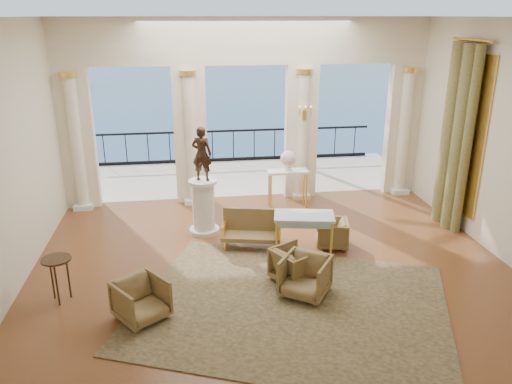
{
  "coord_description": "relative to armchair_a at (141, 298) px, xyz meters",
  "views": [
    {
      "loc": [
        -1.49,
        -8.36,
        4.54
      ],
      "look_at": [
        -0.22,
        0.6,
        1.31
      ],
      "focal_mm": 35.0,
      "sensor_mm": 36.0,
      "label": 1
    }
  ],
  "objects": [
    {
      "name": "floor",
      "position": [
        2.32,
        1.42,
        -0.37
      ],
      "size": [
        9.0,
        9.0,
        0.0
      ],
      "primitive_type": "plane",
      "color": "#502B14",
      "rests_on": "ground"
    },
    {
      "name": "room_walls",
      "position": [
        2.32,
        0.3,
        2.51
      ],
      "size": [
        9.0,
        9.0,
        9.0
      ],
      "color": "beige",
      "rests_on": "ground"
    },
    {
      "name": "arcade",
      "position": [
        2.32,
        5.24,
        2.22
      ],
      "size": [
        9.0,
        0.56,
        4.5
      ],
      "color": "beige",
      "rests_on": "ground"
    },
    {
      "name": "terrace",
      "position": [
        2.32,
        7.22,
        -0.42
      ],
      "size": [
        10.0,
        3.6,
        0.1
      ],
      "primitive_type": "cube",
      "color": "#BCB099",
      "rests_on": "ground"
    },
    {
      "name": "balustrade",
      "position": [
        2.32,
        8.82,
        0.04
      ],
      "size": [
        9.0,
        0.06,
        1.03
      ],
      "color": "black",
      "rests_on": "terrace"
    },
    {
      "name": "palm_tree",
      "position": [
        4.32,
        8.02,
        3.72
      ],
      "size": [
        2.0,
        2.0,
        4.5
      ],
      "color": "#4C3823",
      "rests_on": "terrace"
    },
    {
      "name": "sea",
      "position": [
        2.32,
        61.42,
        -6.37
      ],
      "size": [
        160.0,
        160.0,
        0.0
      ],
      "primitive_type": "plane",
      "color": "navy",
      "rests_on": "ground"
    },
    {
      "name": "curtain",
      "position": [
        6.6,
        2.92,
        1.65
      ],
      "size": [
        0.33,
        1.4,
        4.09
      ],
      "color": "brown",
      "rests_on": "ground"
    },
    {
      "name": "window_frame",
      "position": [
        6.79,
        2.92,
        1.73
      ],
      "size": [
        0.04,
        1.6,
        3.4
      ],
      "primitive_type": "cube",
      "color": "#E9B74C",
      "rests_on": "room_walls"
    },
    {
      "name": "wall_sconce",
      "position": [
        3.72,
        4.92,
        1.86
      ],
      "size": [
        0.3,
        0.11,
        0.33
      ],
      "color": "#E9B74C",
      "rests_on": "arcade"
    },
    {
      "name": "rug",
      "position": [
        2.41,
        0.0,
        -0.36
      ],
      "size": [
        6.06,
        5.44,
        0.02
      ],
      "primitive_type": "cube",
      "rotation": [
        0.0,
        0.0,
        -0.38
      ],
      "color": "#32361C",
      "rests_on": "ground"
    },
    {
      "name": "armchair_a",
      "position": [
        0.0,
        0.0,
        0.0
      ],
      "size": [
        0.97,
        0.96,
        0.73
      ],
      "primitive_type": "imported",
      "rotation": [
        0.0,
        0.0,
        0.63
      ],
      "color": "#47351B",
      "rests_on": "ground"
    },
    {
      "name": "armchair_b",
      "position": [
        2.7,
        0.34,
        0.02
      ],
      "size": [
        1.01,
        1.0,
        0.77
      ],
      "primitive_type": "imported",
      "rotation": [
        0.0,
        0.0,
        -0.59
      ],
      "color": "#47351B",
      "rests_on": "ground"
    },
    {
      "name": "armchair_c",
      "position": [
        3.69,
        2.11,
        -0.05
      ],
      "size": [
        0.71,
        0.74,
        0.64
      ],
      "primitive_type": "imported",
      "rotation": [
        0.0,
        0.0,
        -1.8
      ],
      "color": "#47351B",
      "rests_on": "ground"
    },
    {
      "name": "armchair_d",
      "position": [
        2.63,
        0.81,
        -0.01
      ],
      "size": [
        0.91,
        0.93,
        0.72
      ],
      "primitive_type": "imported",
      "rotation": [
        0.0,
        0.0,
        2.09
      ],
      "color": "#47351B",
      "rests_on": "ground"
    },
    {
      "name": "settee",
      "position": [
        2.05,
        2.34,
        0.02
      ],
      "size": [
        1.28,
        0.76,
        0.79
      ],
      "rotation": [
        0.0,
        0.0,
        -0.22
      ],
      "color": "#47351B",
      "rests_on": "ground"
    },
    {
      "name": "game_table",
      "position": [
        3.05,
        1.95,
        0.36
      ],
      "size": [
        1.28,
        0.86,
        0.81
      ],
      "rotation": [
        0.0,
        0.0,
        -0.19
      ],
      "color": "#A0BBCD",
      "rests_on": "ground"
    },
    {
      "name": "pedestal",
      "position": [
        1.12,
        3.22,
        0.21
      ],
      "size": [
        0.66,
        0.66,
        1.21
      ],
      "color": "silver",
      "rests_on": "ground"
    },
    {
      "name": "statue",
      "position": [
        1.12,
        3.22,
        1.42
      ],
      "size": [
        0.49,
        0.4,
        1.16
      ],
      "primitive_type": "imported",
      "rotation": [
        0.0,
        0.0,
        2.81
      ],
      "color": "black",
      "rests_on": "pedestal"
    },
    {
      "name": "console_table",
      "position": [
        3.24,
        4.47,
        0.42
      ],
      "size": [
        1.0,
        0.39,
        0.95
      ],
      "rotation": [
        0.0,
        0.0,
        0.01
      ],
      "color": "silver",
      "rests_on": "ground"
    },
    {
      "name": "urn",
      "position": [
        3.24,
        4.47,
        0.86
      ],
      "size": [
        0.38,
        0.38,
        0.5
      ],
      "color": "white",
      "rests_on": "console_table"
    },
    {
      "name": "side_table",
      "position": [
        -1.38,
        0.74,
        0.3
      ],
      "size": [
        0.48,
        0.48,
        0.78
      ],
      "color": "black",
      "rests_on": "ground"
    }
  ]
}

